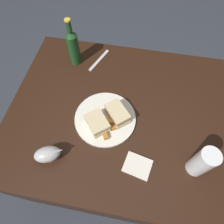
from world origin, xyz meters
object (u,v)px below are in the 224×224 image
(plate, at_px, (105,118))
(fork, at_px, (99,60))
(sandwich_half_left, at_px, (97,123))
(pint_glass, at_px, (201,163))
(cider_bottle, at_px, (73,47))
(gravy_boat, at_px, (48,154))
(napkin, at_px, (137,166))
(sandwich_half_right, at_px, (117,114))

(plate, distance_m, fork, 0.37)
(sandwich_half_left, bearing_deg, pint_glass, -14.01)
(cider_bottle, bearing_deg, sandwich_half_left, -61.03)
(gravy_boat, height_order, napkin, gravy_boat)
(sandwich_half_right, xyz_separation_m, napkin, (0.13, -0.21, -0.04))
(sandwich_half_right, height_order, pint_glass, pint_glass)
(fork, bearing_deg, sandwich_half_right, 46.89)
(sandwich_half_left, bearing_deg, plate, 61.33)
(plate, bearing_deg, sandwich_half_right, 16.83)
(sandwich_half_right, xyz_separation_m, pint_glass, (0.36, -0.17, 0.03))
(pint_glass, height_order, fork, pint_glass)
(cider_bottle, height_order, napkin, cider_bottle)
(napkin, relative_size, fork, 0.61)
(sandwich_half_left, height_order, sandwich_half_right, sandwich_half_right)
(pint_glass, relative_size, cider_bottle, 0.64)
(cider_bottle, bearing_deg, fork, 13.10)
(plate, bearing_deg, cider_bottle, 125.32)
(sandwich_half_right, relative_size, pint_glass, 0.80)
(sandwich_half_left, bearing_deg, cider_bottle, 118.97)
(plate, xyz_separation_m, gravy_boat, (-0.19, -0.22, 0.04))
(cider_bottle, xyz_separation_m, napkin, (0.41, -0.52, -0.10))
(gravy_boat, relative_size, napkin, 1.16)
(pint_glass, distance_m, fork, 0.73)
(gravy_boat, distance_m, fork, 0.59)
(pint_glass, bearing_deg, napkin, -171.10)
(plate, xyz_separation_m, fork, (-0.11, 0.36, -0.00))
(plate, bearing_deg, fork, 106.76)
(plate, xyz_separation_m, sandwich_half_right, (0.05, 0.02, 0.04))
(pint_glass, xyz_separation_m, cider_bottle, (-0.64, 0.48, 0.03))
(sandwich_half_right, relative_size, cider_bottle, 0.51)
(plate, bearing_deg, napkin, -47.37)
(fork, bearing_deg, gravy_boat, 13.85)
(pint_glass, relative_size, napkin, 1.53)
(pint_glass, bearing_deg, cider_bottle, 142.98)
(plate, relative_size, gravy_boat, 2.24)
(plate, height_order, gravy_boat, gravy_boat)
(cider_bottle, bearing_deg, napkin, -51.82)
(pint_glass, relative_size, fork, 0.93)
(sandwich_half_left, xyz_separation_m, pint_glass, (0.43, -0.11, 0.03))
(sandwich_half_right, bearing_deg, gravy_boat, -135.64)
(sandwich_half_right, height_order, gravy_boat, sandwich_half_right)
(fork, bearing_deg, cider_bottle, -54.80)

